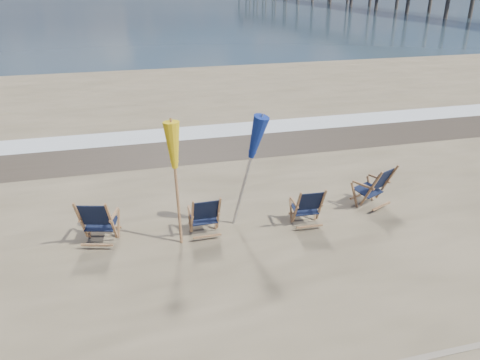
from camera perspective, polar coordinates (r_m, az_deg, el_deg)
The scene contains 8 objects.
surf_foam at distance 15.40m, azimuth -5.87°, elevation 5.77°, with size 200.00×1.40×0.01m, color silver.
wet_sand_strip at distance 13.99m, azimuth -4.86°, elevation 3.95°, with size 200.00×2.60×0.00m, color #42362A.
beach_chair_0 at distance 9.00m, azimuth -15.39°, elevation -5.07°, with size 0.65×0.73×1.01m, color black, non-canonical shape.
beach_chair_1 at distance 9.06m, azimuth -2.62°, elevation -4.30°, with size 0.59×0.66×0.92m, color black, non-canonical shape.
beach_chair_2 at distance 9.53m, azimuth 9.86°, elevation -3.21°, with size 0.58×0.65×0.91m, color black, non-canonical shape.
beach_chair_3 at distance 10.75m, azimuth 17.45°, elevation -0.46°, with size 0.65×0.73×1.02m, color black, non-canonical shape.
umbrella_yellow at distance 8.37m, azimuth -7.96°, elevation 3.33°, with size 0.30×0.30×2.37m.
umbrella_blue at distance 8.83m, azimuth 0.71°, elevation 5.02°, with size 0.30×0.30×2.42m.
Camera 1 is at (-2.23, -6.19, 4.71)m, focal length 35.00 mm.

